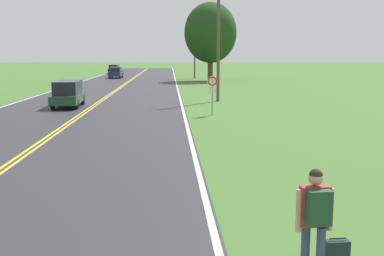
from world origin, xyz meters
The scene contains 8 objects.
hitchhiker_person centered at (7.55, 5.26, 1.11)m, with size 0.62×0.44×1.81m.
traffic_sign centered at (7.77, 26.14, 1.73)m, with size 0.60×0.10×2.31m.
utility_pole_midground centered at (8.97, 34.62, 4.90)m, with size 1.80×0.24×9.49m.
utility_pole_far centered at (9.00, 68.93, 3.69)m, with size 1.80×0.24×7.08m.
tree_left_verge centered at (10.75, 62.48, 6.33)m, with size 6.91×6.91×10.32m.
car_dark_green_van_nearest centered at (-1.64, 31.10, 0.94)m, with size 1.92×4.88×1.78m.
car_dark_blue_suv_approaching centered at (-2.67, 70.58, 0.87)m, with size 1.86×4.57×1.63m.
car_black_van_mid_near centered at (-4.75, 87.06, 0.85)m, with size 1.95×4.08×1.60m.
Camera 1 is at (5.24, -1.97, 3.61)m, focal length 45.00 mm.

